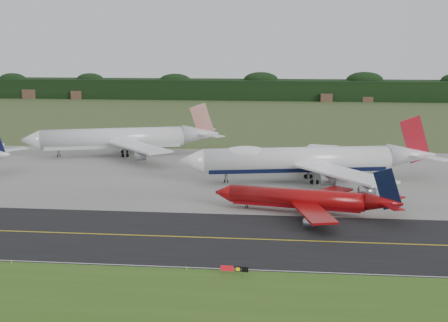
% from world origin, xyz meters
% --- Properties ---
extents(ground, '(600.00, 600.00, 0.00)m').
position_xyz_m(ground, '(0.00, 0.00, 0.00)').
color(ground, '#384B23').
rests_on(ground, ground).
extents(grass_verge, '(400.00, 30.00, 0.01)m').
position_xyz_m(grass_verge, '(0.00, -35.00, 0.01)').
color(grass_verge, '#36611C').
rests_on(grass_verge, ground).
extents(taxiway, '(400.00, 32.00, 0.02)m').
position_xyz_m(taxiway, '(0.00, -4.00, 0.01)').
color(taxiway, black).
rests_on(taxiway, ground).
extents(apron, '(400.00, 78.00, 0.01)m').
position_xyz_m(apron, '(0.00, 51.00, 0.01)').
color(apron, slate).
rests_on(apron, ground).
extents(taxiway_centreline, '(400.00, 0.40, 0.00)m').
position_xyz_m(taxiway_centreline, '(0.00, -4.00, 0.03)').
color(taxiway_centreline, gold).
rests_on(taxiway_centreline, taxiway).
extents(taxiway_edge_line, '(400.00, 0.25, 0.00)m').
position_xyz_m(taxiway_edge_line, '(0.00, -19.50, 0.03)').
color(taxiway_edge_line, silver).
rests_on(taxiway_edge_line, taxiway).
extents(horizon_treeline, '(700.00, 25.00, 12.00)m').
position_xyz_m(horizon_treeline, '(0.00, 273.76, 5.47)').
color(horizon_treeline, black).
rests_on(horizon_treeline, ground).
extents(jet_ba_747, '(66.00, 53.85, 16.70)m').
position_xyz_m(jet_ba_747, '(17.64, 44.78, 5.68)').
color(jet_ba_747, white).
rests_on(jet_ba_747, ground).
extents(jet_red_737, '(39.16, 31.50, 10.61)m').
position_xyz_m(jet_red_737, '(17.10, 14.61, 2.93)').
color(jet_red_737, '#940A0C').
rests_on(jet_red_737, ground).
extents(jet_star_tail, '(59.90, 48.91, 16.09)m').
position_xyz_m(jet_star_tail, '(-38.37, 76.25, 5.36)').
color(jet_star_tail, white).
rests_on(jet_star_tail, ground).
extents(taxiway_sign, '(4.31, 0.56, 1.44)m').
position_xyz_m(taxiway_sign, '(5.29, -21.99, 1.01)').
color(taxiway_sign, slate).
rests_on(taxiway_sign, ground).
extents(edge_marker_left, '(0.16, 0.16, 0.50)m').
position_xyz_m(edge_marker_left, '(-31.00, -20.50, 0.25)').
color(edge_marker_left, yellow).
rests_on(edge_marker_left, ground).
extents(edge_marker_center, '(0.16, 0.16, 0.50)m').
position_xyz_m(edge_marker_center, '(-2.34, -20.50, 0.25)').
color(edge_marker_center, yellow).
rests_on(edge_marker_center, ground).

